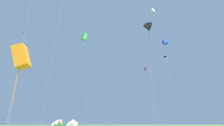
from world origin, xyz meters
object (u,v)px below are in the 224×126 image
(kite_white_delta, at_px, (152,11))
(festival_tent_right, at_px, (57,123))
(kite_black_delta, at_px, (149,28))
(kite_orange_box, at_px, (21,57))
(festival_tent_left, at_px, (73,123))
(kite_red_diamond, at_px, (145,70))
(kite_black_diamond, at_px, (24,33))
(kite_black_parafoil, at_px, (165,57))
(kite_green_box, at_px, (84,37))
(kite_blue_delta, at_px, (164,43))

(kite_white_delta, distance_m, festival_tent_right, 57.38)
(kite_black_delta, relative_size, kite_white_delta, 0.53)
(festival_tent_right, bearing_deg, kite_orange_box, -85.22)
(kite_black_delta, bearing_deg, kite_orange_box, -165.48)
(kite_black_delta, distance_m, festival_tent_left, 57.91)
(festival_tent_left, bearing_deg, kite_red_diamond, -34.93)
(festival_tent_right, bearing_deg, kite_black_diamond, -102.60)
(kite_red_diamond, xyz_separation_m, kite_white_delta, (-3.29, -18.82, 12.36))
(kite_white_delta, bearing_deg, kite_red_diamond, 80.08)
(kite_black_parafoil, distance_m, kite_black_delta, 46.01)
(kite_black_delta, xyz_separation_m, kite_green_box, (-11.80, 22.35, 9.53))
(kite_black_parafoil, height_order, kite_black_delta, kite_black_parafoil)
(kite_black_delta, relative_size, festival_tent_left, 3.63)
(kite_blue_delta, height_order, festival_tent_right, kite_blue_delta)
(kite_black_delta, xyz_separation_m, kite_orange_box, (-17.45, -4.52, -7.98))
(kite_black_diamond, relative_size, festival_tent_left, 5.75)
(kite_black_diamond, bearing_deg, kite_black_delta, -37.70)
(kite_black_parafoil, height_order, kite_orange_box, kite_black_parafoil)
(kite_blue_delta, bearing_deg, kite_white_delta, -127.68)
(kite_orange_box, height_order, festival_tent_right, kite_orange_box)
(kite_black_parafoil, relative_size, festival_tent_right, 6.14)
(kite_black_parafoil, xyz_separation_m, kite_orange_box, (-39.11, -43.50, -19.30))
(kite_blue_delta, bearing_deg, kite_orange_box, -137.18)
(kite_black_diamond, relative_size, kite_orange_box, 2.73)
(kite_black_diamond, xyz_separation_m, festival_tent_left, (13.27, 31.01, -24.69))
(kite_black_delta, relative_size, kite_orange_box, 1.72)
(kite_green_box, relative_size, festival_tent_right, 5.91)
(kite_black_diamond, height_order, kite_black_delta, kite_black_diamond)
(kite_blue_delta, distance_m, festival_tent_left, 49.51)
(kite_black_diamond, height_order, kite_blue_delta, kite_blue_delta)
(kite_black_diamond, xyz_separation_m, kite_black_delta, (29.24, -22.59, -9.69))
(kite_black_delta, height_order, kite_red_diamond, kite_red_diamond)
(kite_black_diamond, distance_m, kite_orange_box, 34.44)
(kite_black_delta, height_order, festival_tent_right, kite_black_delta)
(kite_black_diamond, relative_size, kite_blue_delta, 0.95)
(kite_black_delta, distance_m, festival_tent_right, 59.99)
(kite_white_delta, bearing_deg, kite_black_delta, -116.00)
(kite_white_delta, bearing_deg, kite_black_parafoil, 58.92)
(kite_black_delta, bearing_deg, kite_red_diamond, 72.35)
(kite_orange_box, bearing_deg, festival_tent_left, 88.54)
(kite_black_diamond, xyz_separation_m, kite_white_delta, (37.00, -6.67, 6.33))
(kite_black_parafoil, distance_m, kite_green_box, 37.41)
(kite_red_diamond, bearing_deg, festival_tent_right, 150.51)
(kite_black_delta, distance_m, kite_green_box, 27.01)
(kite_black_delta, xyz_separation_m, kite_white_delta, (7.76, 15.92, 16.02))
(festival_tent_left, bearing_deg, kite_orange_box, -91.46)
(festival_tent_right, distance_m, festival_tent_left, 6.34)
(kite_orange_box, bearing_deg, kite_black_delta, 14.52)
(kite_blue_delta, distance_m, kite_red_diamond, 12.43)
(kite_white_delta, xyz_separation_m, festival_tent_left, (-23.73, 37.68, -31.02))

